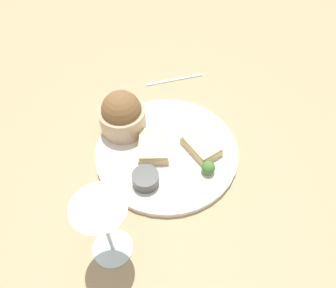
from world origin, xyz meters
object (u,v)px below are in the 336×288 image
Objects in this scene: sauce_ramekin at (147,178)px; cheese_toast_far at (203,147)px; fork at (176,79)px; salad_bowl at (123,115)px; cheese_toast_near at (155,147)px; wine_glass at (105,221)px.

sauce_ramekin is 0.15m from cheese_toast_far.
salad_bowl is at bearing -33.82° from fork.
cheese_toast_far is at bearing 124.65° from sauce_ramekin.
cheese_toast_far is 0.64× the size of fork.
sauce_ramekin is (0.15, 0.06, -0.03)m from salad_bowl.
sauce_ramekin is at bearing -55.35° from cheese_toast_far.
cheese_toast_near is 0.26m from fork.
wine_glass is (0.14, -0.06, 0.09)m from sauce_ramekin.
wine_glass is at bearing -23.20° from sauce_ramekin.
sauce_ramekin reaches higher than cheese_toast_near.
cheese_toast_near reaches higher than fork.
salad_bowl reaches higher than sauce_ramekin.
cheese_toast_far is (-0.08, 0.12, -0.00)m from sauce_ramekin.
sauce_ramekin is 0.09m from cheese_toast_near.
wine_glass reaches higher than cheese_toast_near.
cheese_toast_far is (-0.00, 0.11, 0.00)m from cheese_toast_near.
salad_bowl is at bearing 179.88° from wine_glass.
fork is at bearing 165.24° from wine_glass.
wine_glass is (0.22, -0.18, 0.09)m from cheese_toast_far.
cheese_toast_far is 0.61× the size of wine_glass.
wine_glass is 1.05× the size of fork.
salad_bowl is at bearing -111.12° from cheese_toast_far.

